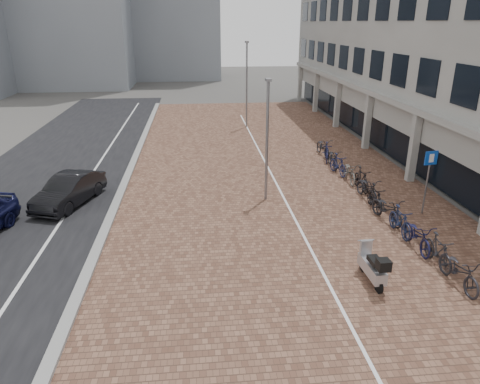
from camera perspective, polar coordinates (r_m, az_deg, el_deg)
name	(u,v)px	position (r m, az deg, el deg)	size (l,w,h in m)	color
ground	(263,319)	(12.17, 2.98, -16.06)	(140.00, 140.00, 0.00)	#474442
plaza_brick	(266,172)	(23.06, 3.44, 2.54)	(14.50, 42.00, 0.04)	brown
street_asphalt	(48,180)	(23.96, -23.53, 1.47)	(8.00, 50.00, 0.03)	black
curb	(128,176)	(23.03, -14.29, 2.04)	(0.35, 42.00, 0.14)	gray
lane_line	(89,178)	(23.41, -18.88, 1.73)	(0.12, 44.00, 0.00)	white
parking_line	(270,172)	(23.09, 3.93, 2.61)	(0.10, 30.00, 0.00)	white
office_building	(452,1)	(29.44, 25.70, 21.36)	(8.40, 40.00, 15.00)	#9D9D98
car_dark	(69,190)	(20.15, -21.19, 0.22)	(1.37, 3.92, 1.29)	black
scooter_front	(372,265)	(13.89, 16.71, -9.06)	(0.52, 1.66, 1.14)	#AEADB3
parking_sign	(429,172)	(18.94, 23.19, 2.41)	(0.56, 0.14, 2.67)	slate
lamp_near	(267,143)	(18.72, 3.49, 6.37)	(0.12, 0.12, 5.18)	slate
lamp_far	(247,86)	(32.70, 0.86, 13.52)	(0.12, 0.12, 6.03)	slate
bike_row	(367,188)	(20.15, 16.05, 0.47)	(1.16, 15.81, 1.05)	#222127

